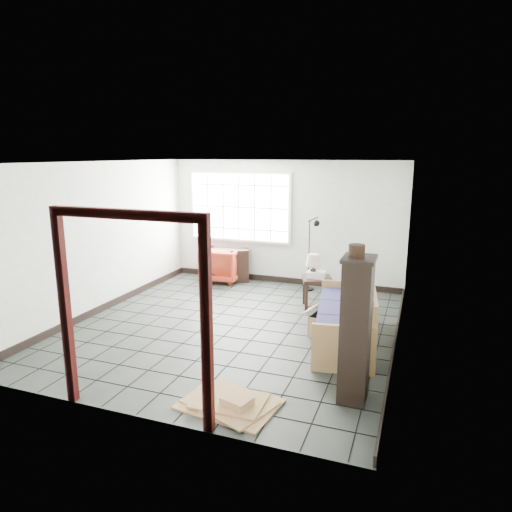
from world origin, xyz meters
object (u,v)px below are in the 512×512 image
at_px(armchair, 222,263).
at_px(tall_shelf, 356,329).
at_px(side_table, 317,283).
at_px(futon_sofa, 349,320).

relative_size(armchair, tall_shelf, 0.49).
height_order(armchair, side_table, armchair).
distance_m(futon_sofa, side_table, 1.56).
bearing_deg(tall_shelf, armchair, 130.52).
bearing_deg(armchair, side_table, 152.02).
distance_m(armchair, side_table, 2.56).
height_order(futon_sofa, tall_shelf, tall_shelf).
xyz_separation_m(side_table, tall_shelf, (1.08, -2.94, 0.38)).
bearing_deg(side_table, futon_sofa, -59.71).
distance_m(side_table, tall_shelf, 3.16).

